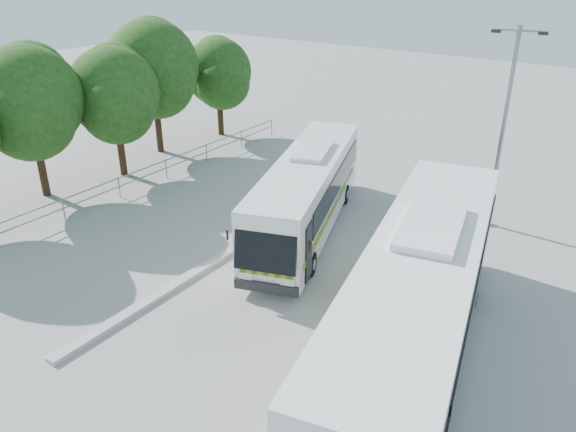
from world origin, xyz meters
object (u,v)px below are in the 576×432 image
Objects in this scene: tree_far_c at (115,93)px; coach_adjacent at (417,304)px; tree_far_e at (219,72)px; lamppost at (504,122)px; coach_main at (307,192)px; tree_far_b at (29,100)px; tree_far_d at (153,67)px.

tree_far_c reaches higher than coach_adjacent.
coach_adjacent is (18.13, -5.32, -2.22)m from tree_far_c.
coach_adjacent is at bearing -35.96° from tree_far_e.
lamppost is at bearing 83.35° from coach_adjacent.
lamppost is (17.66, -3.32, 0.56)m from tree_far_e.
tree_far_c is at bearing -86.46° from tree_far_e.
coach_main is 1.38× the size of lamppost.
tree_far_c is at bearing 151.55° from coach_adjacent.
tree_far_b is 12.99m from coach_main.
tree_far_d is at bearing 92.23° from tree_far_b.
tree_far_e is at bearing 88.17° from tree_far_b.
coach_main is at bearing -16.40° from tree_far_d.
tree_far_e reaches higher than coach_main.
tree_far_d is at bearing 171.92° from lamppost.
tree_far_c is at bearing 161.37° from coach_main.
tree_far_c reaches higher than coach_main.
tree_far_d is (-1.19, 3.70, 0.56)m from tree_far_c.
coach_adjacent is at bearing -96.30° from lamppost.
coach_adjacent is (19.32, -9.02, -2.78)m from tree_far_d.
tree_far_c is 0.48× the size of coach_adjacent.
tree_far_c is 11.43m from coach_main.
tree_far_e is 23.10m from coach_adjacent.
tree_far_c is at bearing -175.88° from lamppost.
coach_main is at bearing 0.38° from tree_far_c.
tree_far_b is 7.61m from tree_far_d.
tree_far_b reaches higher than tree_far_c.
coach_main is (11.13, 0.07, -2.58)m from tree_far_c.
coach_main is (12.02, 3.97, -2.89)m from tree_far_b.
coach_main is at bearing -34.93° from tree_far_e.
tree_far_d is 1.24× the size of tree_far_e.
tree_far_d is at bearing 144.59° from coach_main.
tree_far_d is (-0.30, 7.60, 0.25)m from tree_far_b.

